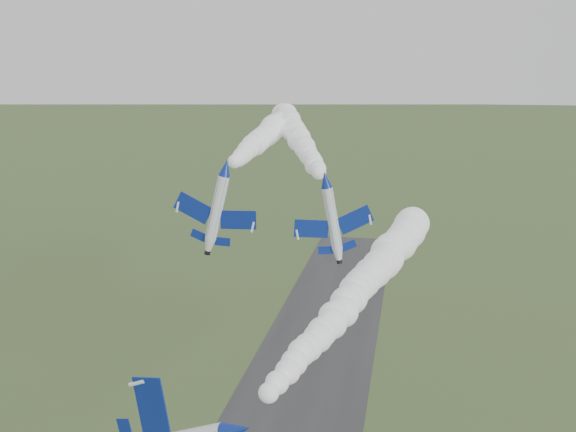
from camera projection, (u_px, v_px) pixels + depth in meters
name	position (u px, v px, depth m)	size (l,w,h in m)	color
jet_lead	(237.00, 431.00, 48.92)	(6.05, 14.33, 10.94)	white
smoke_trail_jet_lead	(364.00, 284.00, 77.95)	(5.39, 58.40, 5.39)	white
jet_pair_left	(226.00, 167.00, 77.41)	(10.15, 12.46, 3.68)	white
smoke_trail_jet_pair_left	(262.00, 138.00, 105.30)	(4.75, 51.56, 4.75)	white
jet_pair_right	(326.00, 180.00, 73.93)	(9.41, 11.10, 3.11)	white
smoke_trail_jet_pair_right	(297.00, 135.00, 111.19)	(5.07, 72.30, 5.07)	white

